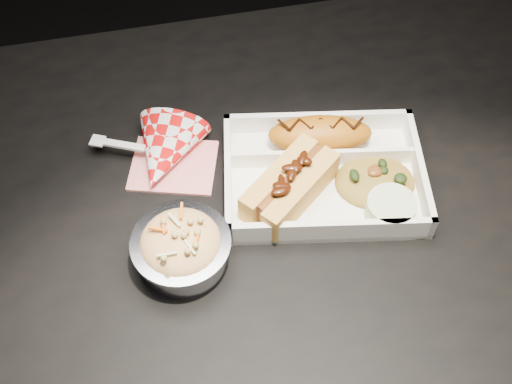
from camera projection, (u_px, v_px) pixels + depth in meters
dining_table at (298, 253)px, 0.87m from camera, size 1.20×0.80×0.75m
food_tray at (323, 177)px, 0.82m from camera, size 0.28×0.22×0.04m
fried_pastry at (320, 134)px, 0.84m from camera, size 0.14×0.08×0.04m
hotdog at (290, 184)px, 0.79m from camera, size 0.14×0.13×0.06m
fried_rice_mound at (376, 177)px, 0.80m from camera, size 0.11×0.10×0.03m
cupcake_liner at (390, 210)px, 0.78m from camera, size 0.06×0.06×0.03m
foil_coleslaw_cup at (181, 247)px, 0.73m from camera, size 0.12×0.12×0.07m
napkin_fork at (164, 154)px, 0.83m from camera, size 0.17×0.14×0.10m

